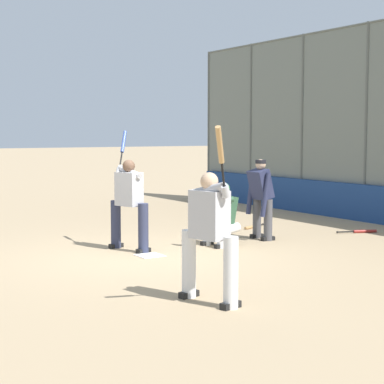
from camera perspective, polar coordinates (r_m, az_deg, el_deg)
The scene contains 9 objects.
ground_plane at distance 11.23m, azimuth -3.78°, elevation -5.67°, with size 160.00×160.00×0.00m, color tan.
home_plate_marker at distance 11.23m, azimuth -3.78°, elevation -5.64°, with size 0.43×0.43×0.01m, color white.
batter_at_plate at distance 11.65m, azimuth -5.63°, elevation -0.82°, with size 1.11×0.53×2.18m.
catcher_behind_plate at distance 12.11m, azimuth 2.58°, elevation -1.90°, with size 0.64×0.75×1.20m.
umpire_home at distance 12.86m, azimuth 6.15°, elevation -0.43°, with size 0.65×0.41×1.61m.
batter_on_deck at distance 7.99m, azimuth 1.56°, elevation -3.59°, with size 1.12×0.57×2.22m.
spare_bat_near_backstop at distance 14.46m, azimuth 5.37°, elevation -3.09°, with size 0.35×0.77×0.07m.
spare_bat_third_base_side at distance 16.18m, azimuth 2.16°, elevation -2.18°, with size 0.32×0.84×0.07m.
spare_bat_first_base_side at distance 14.20m, azimuth 14.87°, elevation -3.40°, with size 0.40×0.85×0.07m.
Camera 1 is at (-9.67, 5.30, 2.13)m, focal length 60.00 mm.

